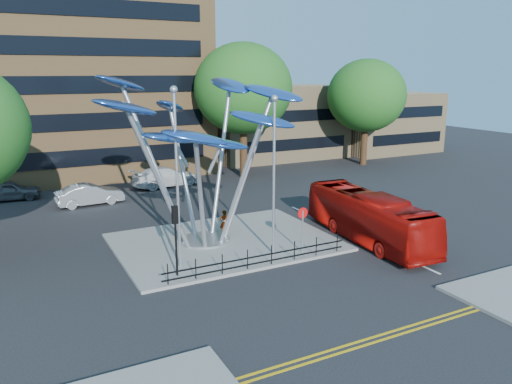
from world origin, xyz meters
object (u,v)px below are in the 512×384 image
tree_right (243,89)px  street_lamp_left (177,163)px  street_lamp_right (274,162)px  parked_car_left (9,191)px  traffic_light_island (175,226)px  pedestrian (224,223)px  no_entry_sign_island (303,222)px  tree_far (366,96)px  leaf_sculpture (200,123)px  parked_car_right (165,177)px  parked_car_mid (90,195)px  red_bus (369,217)px

tree_right → street_lamp_left: 22.49m
street_lamp_right → parked_car_left: size_ratio=1.87×
traffic_light_island → pedestrian: traffic_light_island is taller
no_entry_sign_island → pedestrian: 5.22m
tree_right → tree_far: tree_right is taller
leaf_sculpture → no_entry_sign_island: 7.71m
pedestrian → parked_car_right: pedestrian is taller
parked_car_left → street_lamp_left: bearing=-153.8°
street_lamp_right → traffic_light_island: street_lamp_right is taller
leaf_sculpture → street_lamp_right: (2.57, -3.68, -1.78)m
leaf_sculpture → parked_car_right: 16.31m
pedestrian → parked_car_mid: (-5.76, 11.29, -0.13)m
red_bus → street_lamp_left: bearing=-179.7°
traffic_light_island → parked_car_mid: traffic_light_island is taller
street_lamp_left → leaf_sculpture: bearing=52.6°
parked_car_right → street_lamp_right: bearing=171.2°
red_bus → parked_car_left: bearing=137.1°
no_entry_sign_island → parked_car_mid: bearing=118.1°
street_lamp_right → no_entry_sign_island: street_lamp_right is taller
street_lamp_left → street_lamp_right: size_ratio=1.06×
tree_right → traffic_light_island: (-13.00, -19.50, -5.42)m
traffic_light_island → parked_car_right: traffic_light_island is taller
tree_right → no_entry_sign_island: tree_right is taller
no_entry_sign_island → parked_car_left: (-13.59, 19.93, -1.06)m
street_lamp_right → tree_far: bearing=41.5°
tree_far → street_lamp_right: bearing=-138.5°
leaf_sculpture → tree_right: bearing=56.7°
pedestrian → parked_car_right: 14.72m
street_lamp_left → parked_car_left: (-7.09, 18.95, -4.60)m
tree_far → leaf_sculpture: bearing=-147.5°
leaf_sculpture → street_lamp_left: 4.28m
leaf_sculpture → street_lamp_right: 4.83m
street_lamp_right → street_lamp_left: bearing=174.3°
street_lamp_left → parked_car_mid: 15.54m
leaf_sculpture → traffic_light_island: 6.65m
parked_car_right → tree_far: bearing=-98.1°
pedestrian → street_lamp_right: bearing=102.4°
tree_right → tree_far: (14.00, 0.00, -0.93)m
street_lamp_left → no_entry_sign_island: 7.47m
tree_far → parked_car_mid: size_ratio=2.28×
parked_car_mid → no_entry_sign_island: bearing=-156.1°
leaf_sculpture → traffic_light_island: size_ratio=3.71×
parked_car_right → street_lamp_left: bearing=155.7°
red_bus → parked_car_mid: 20.27m
traffic_light_island → no_entry_sign_island: (7.00, 0.02, -0.80)m
parked_car_left → traffic_light_island: bearing=-156.0°
street_lamp_left → pedestrian: street_lamp_left is taller
tree_right → parked_car_mid: size_ratio=2.55×
traffic_light_island → parked_car_right: 19.96m
tree_right → no_entry_sign_island: bearing=-107.1°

